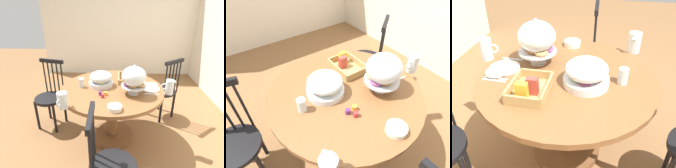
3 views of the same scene
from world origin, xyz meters
The scene contains 21 objects.
ground_plane centered at (0.00, 0.00, 0.00)m, with size 10.00×10.00×0.00m, color brown.
wall_left centered at (-2.43, 0.36, 1.30)m, with size 0.06×4.32×2.60m, color silver.
dining_table centered at (0.06, -0.04, 0.54)m, with size 1.24×1.24×0.74m.
windsor_chair_near_window centered at (-0.19, -0.92, 0.45)m, with size 0.42×0.42×0.97m.
windsor_chair_by_cabinet centered at (0.98, -0.02, 0.45)m, with size 0.40×0.40×0.97m.
windsor_chair_facing_door centered at (-0.47, 0.72, 0.45)m, with size 0.46×0.46×0.97m.
pastry_stand_with_dome centered at (0.20, 0.21, 0.94)m, with size 0.28×0.28×0.34m.
fruit_platter_covered centered at (-0.01, -0.18, 0.83)m, with size 0.30×0.30×0.18m.
orange_juice_pitcher centered at (0.54, -0.50, 0.81)m, with size 0.18×0.10×0.17m.
milk_pitcher centered at (0.19, 0.61, 0.82)m, with size 0.09×0.17×0.17m.
cereal_basket centered at (-0.18, 0.15, 0.77)m, with size 0.32×0.24×0.12m.
china_plate_large centered at (0.07, 0.42, 0.75)m, with size 0.22×0.22×0.01m, color white.
china_plate_small centered at (-0.01, 0.45, 0.76)m, with size 0.15×0.15×0.01m, color white.
cereal_bowl centered at (0.55, 0.01, 0.76)m, with size 0.14×0.14×0.04m, color white.
drinking_glass centered at (0.04, -0.41, 0.80)m, with size 0.06×0.06×0.11m, color silver.
jam_jar_strawberry centered at (0.31, -0.13, 0.76)m, with size 0.04×0.04×0.04m, color #B7282D.
jam_jar_apricot centered at (0.25, -0.10, 0.76)m, with size 0.04×0.04×0.04m, color orange.
jam_jar_grape centered at (0.25, -0.16, 0.76)m, with size 0.04×0.04×0.04m, color #5B2366.
table_knife centered at (-0.07, 0.43, 0.74)m, with size 0.17×0.01×0.01m, color silver.
dinner_fork centered at (-0.10, 0.43, 0.74)m, with size 0.17×0.01×0.01m, color silver.
soup_spoon centered at (0.21, 0.42, 0.74)m, with size 0.17×0.01×0.01m, color silver.
Camera 1 is at (2.06, 0.05, 1.69)m, focal length 29.25 mm.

